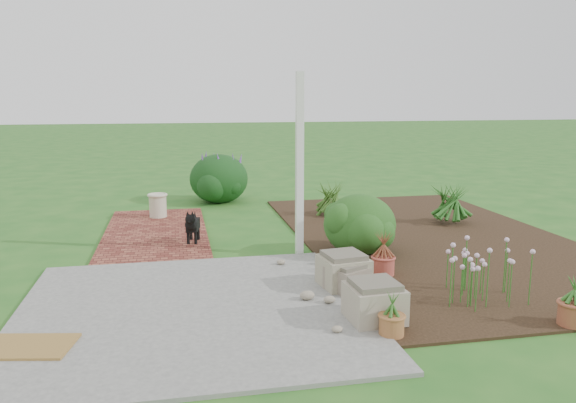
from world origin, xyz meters
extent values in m
plane|color=#205A1C|center=(0.00, 0.00, 0.00)|extent=(80.00, 80.00, 0.00)
cube|color=slate|center=(-1.25, -1.75, 0.02)|extent=(3.50, 3.50, 0.04)
cube|color=maroon|center=(-1.70, 1.75, 0.02)|extent=(1.60, 3.50, 0.04)
cube|color=black|center=(2.50, 0.50, 0.01)|extent=(4.00, 7.00, 0.03)
cube|color=white|center=(0.30, 0.10, 1.25)|extent=(0.10, 0.10, 2.50)
cube|color=gray|center=(0.48, -2.41, 0.21)|extent=(0.53, 0.53, 0.33)
cube|color=#746856|center=(0.48, -1.54, 0.17)|extent=(0.52, 0.52, 0.26)
cube|color=gray|center=(0.48, -1.40, 0.21)|extent=(0.56, 0.56, 0.33)
cube|color=brown|center=(-2.68, -2.40, 0.05)|extent=(0.86, 0.64, 0.02)
cube|color=black|center=(-1.13, 0.94, 0.30)|extent=(0.23, 0.38, 0.16)
cylinder|color=black|center=(-1.21, 0.82, 0.13)|extent=(0.04, 0.04, 0.18)
cylinder|color=black|center=(-1.10, 0.80, 0.13)|extent=(0.04, 0.04, 0.18)
cylinder|color=black|center=(-1.16, 1.07, 0.13)|extent=(0.04, 0.04, 0.18)
cylinder|color=black|center=(-1.05, 1.05, 0.13)|extent=(0.04, 0.04, 0.18)
sphere|color=black|center=(-1.17, 0.72, 0.43)|extent=(0.15, 0.15, 0.15)
cone|color=black|center=(-1.09, 1.12, 0.41)|extent=(0.08, 0.12, 0.13)
cylinder|color=beige|center=(-1.69, 2.84, 0.24)|extent=(0.39, 0.39, 0.41)
ellipsoid|color=#14380E|center=(1.11, -0.08, 0.45)|extent=(1.29, 1.29, 0.85)
cylinder|color=#A24236|center=(1.09, -1.07, 0.14)|extent=(0.35, 0.35, 0.22)
cylinder|color=brown|center=(2.30, -2.89, 0.14)|extent=(0.30, 0.30, 0.22)
cylinder|color=#955D32|center=(0.52, -2.76, 0.13)|extent=(0.28, 0.28, 0.19)
ellipsoid|color=black|center=(-0.47, 4.32, 0.51)|extent=(1.44, 1.44, 1.03)
camera|label=1|loc=(-1.37, -7.29, 2.18)|focal=35.00mm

